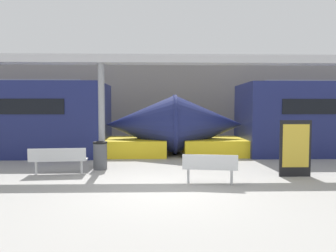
# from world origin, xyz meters

# --- Properties ---
(ground_plane) EXTENTS (60.00, 60.00, 0.00)m
(ground_plane) POSITION_xyz_m (0.00, 0.00, 0.00)
(ground_plane) COLOR #9E9B96
(station_wall) EXTENTS (56.00, 0.20, 5.00)m
(station_wall) POSITION_xyz_m (0.00, 9.89, 2.50)
(station_wall) COLOR gray
(station_wall) RESTS_ON ground_plane
(bench_near) EXTENTS (1.49, 0.66, 0.81)m
(bench_near) POSITION_xyz_m (1.27, 0.49, 0.49)
(bench_near) COLOR silver
(bench_near) RESTS_ON ground_plane
(bench_far) EXTENTS (1.73, 0.58, 0.81)m
(bench_far) POSITION_xyz_m (-3.15, 1.83, 0.50)
(bench_far) COLOR silver
(bench_far) RESTS_ON ground_plane
(trash_bin) EXTENTS (0.47, 0.47, 0.92)m
(trash_bin) POSITION_xyz_m (-2.03, 2.59, 0.46)
(trash_bin) COLOR #4C4F54
(trash_bin) RESTS_ON ground_plane
(poster_board) EXTENTS (0.92, 0.07, 1.67)m
(poster_board) POSITION_xyz_m (3.95, 1.37, 0.84)
(poster_board) COLOR black
(poster_board) RESTS_ON ground_plane
(support_column_near) EXTENTS (0.22, 0.22, 3.55)m
(support_column_near) POSITION_xyz_m (-2.06, 3.07, 1.77)
(support_column_near) COLOR gray
(support_column_near) RESTS_ON ground_plane
(canopy_beam) EXTENTS (28.00, 0.60, 0.28)m
(canopy_beam) POSITION_xyz_m (-2.06, 3.07, 3.69)
(canopy_beam) COLOR #B7B7BC
(canopy_beam) RESTS_ON support_column_near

